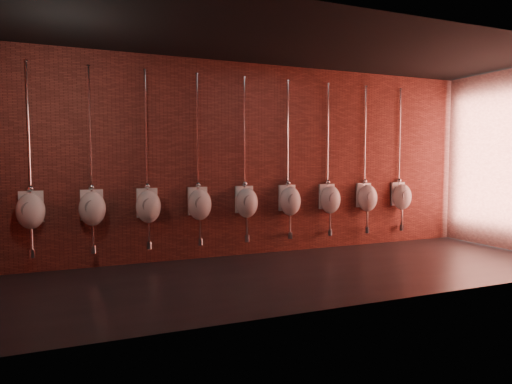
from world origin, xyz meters
TOP-DOWN VIEW (x-y plane):
  - ground at (0.00, 0.00)m, footprint 8.50×8.50m
  - room_shell at (0.00, 0.00)m, footprint 8.54×3.04m
  - urinal_0 at (-3.47, 1.37)m, footprint 0.41×0.37m
  - urinal_1 at (-2.67, 1.37)m, footprint 0.41×0.37m
  - urinal_2 at (-1.87, 1.37)m, footprint 0.41×0.37m
  - urinal_3 at (-1.07, 1.37)m, footprint 0.41×0.37m
  - urinal_4 at (-0.27, 1.37)m, footprint 0.41×0.37m
  - urinal_5 at (0.54, 1.37)m, footprint 0.41×0.37m
  - urinal_6 at (1.34, 1.37)m, footprint 0.41×0.37m
  - urinal_7 at (2.14, 1.37)m, footprint 0.41×0.37m
  - urinal_8 at (2.94, 1.37)m, footprint 0.41×0.37m

SIDE VIEW (x-z plane):
  - ground at x=0.00m, z-range 0.00..0.00m
  - urinal_0 at x=-3.47m, z-range -0.45..2.27m
  - urinal_1 at x=-2.67m, z-range -0.45..2.27m
  - urinal_2 at x=-1.87m, z-range -0.45..2.27m
  - urinal_3 at x=-1.07m, z-range -0.45..2.27m
  - urinal_4 at x=-0.27m, z-range -0.45..2.27m
  - urinal_5 at x=0.54m, z-range -0.45..2.27m
  - urinal_6 at x=1.34m, z-range -0.45..2.27m
  - urinal_7 at x=2.14m, z-range -0.45..2.27m
  - urinal_8 at x=2.94m, z-range -0.45..2.27m
  - room_shell at x=0.00m, z-range 0.40..3.62m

